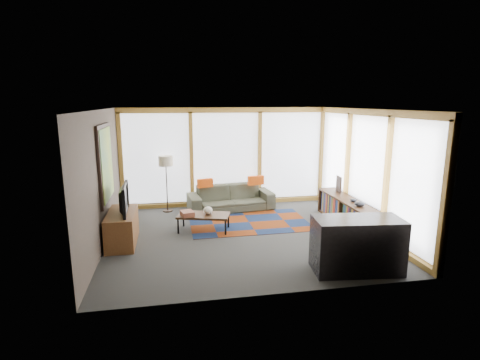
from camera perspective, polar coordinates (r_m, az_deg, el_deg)
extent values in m
plane|color=#30302E|center=(7.95, 0.53, -8.37)|extent=(5.50, 5.50, 0.00)
cube|color=#463D33|center=(7.58, -20.32, 0.08)|extent=(0.04, 5.00, 2.60)
cube|color=#463D33|center=(5.23, 5.82, -4.32)|extent=(5.50, 0.04, 2.60)
cube|color=silver|center=(7.46, 0.57, 10.72)|extent=(5.50, 5.00, 0.04)
cube|color=white|center=(10.00, -2.17, 3.54)|extent=(5.30, 0.02, 2.35)
cube|color=white|center=(8.54, 18.78, 1.46)|extent=(0.02, 4.80, 2.35)
cube|color=black|center=(7.82, -19.84, 2.33)|extent=(0.05, 1.35, 1.55)
cube|color=yellow|center=(7.81, -19.63, 2.34)|extent=(0.02, 1.20, 1.40)
cube|color=#652609|center=(8.73, 1.37, -6.45)|extent=(2.71, 1.75, 0.01)
imported|color=#383B2A|center=(9.65, -1.42, -2.73)|extent=(2.25, 1.09, 0.63)
cube|color=#CF4A0F|center=(9.44, -5.34, -0.46)|extent=(0.41, 0.22, 0.22)
cube|color=#CF4A0F|center=(9.69, 2.43, -0.05)|extent=(0.43, 0.18, 0.23)
cube|color=brown|center=(8.07, -8.04, -5.07)|extent=(0.31, 0.36, 0.10)
ellipsoid|color=beige|center=(8.11, -4.90, -4.64)|extent=(0.20, 0.20, 0.17)
ellipsoid|color=black|center=(8.21, 17.76, -3.48)|extent=(0.22, 0.22, 0.11)
ellipsoid|color=black|center=(8.53, 16.91, -2.97)|extent=(0.18, 0.18, 0.07)
cube|color=black|center=(9.31, 14.81, -0.63)|extent=(0.07, 0.30, 0.39)
cube|color=#5E2B19|center=(7.78, -17.51, -6.95)|extent=(0.53, 1.26, 0.63)
imported|color=black|center=(7.58, -17.79, -2.77)|extent=(0.17, 0.97, 0.56)
cube|color=black|center=(6.50, 17.41, -9.43)|extent=(1.48, 0.81, 0.90)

